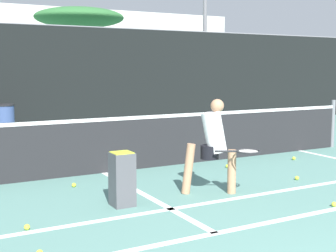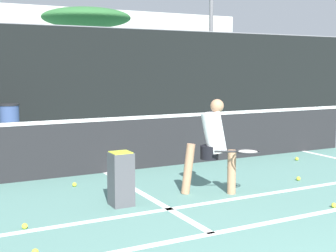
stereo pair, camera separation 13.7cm
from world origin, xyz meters
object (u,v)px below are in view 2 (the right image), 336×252
at_px(parked_car, 103,105).
at_px(trash_bin, 10,123).
at_px(player_practicing, 213,143).
at_px(ball_hopper, 121,178).

bearing_deg(parked_car, trash_bin, -138.30).
distance_m(player_practicing, ball_hopper, 1.42).
relative_size(player_practicing, ball_hopper, 1.91).
bearing_deg(ball_hopper, parked_car, 71.83).
bearing_deg(ball_hopper, player_practicing, -3.09).
bearing_deg(parked_car, player_practicing, -100.11).
relative_size(ball_hopper, trash_bin, 0.77).
xyz_separation_m(player_practicing, ball_hopper, (-1.37, 0.07, -0.36)).
height_order(player_practicing, parked_car, player_practicing).
bearing_deg(player_practicing, trash_bin, 133.84).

